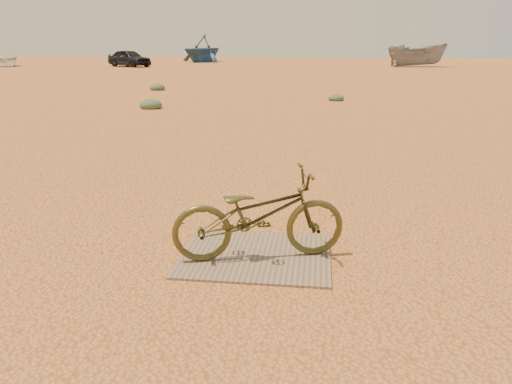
# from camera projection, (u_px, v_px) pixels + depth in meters

# --- Properties ---
(ground) EXTENTS (120.00, 120.00, 0.00)m
(ground) POSITION_uv_depth(u_px,v_px,m) (219.00, 233.00, 5.24)
(ground) COLOR #C08640
(ground) RESTS_ON ground
(plywood_board) EXTENTS (1.39, 1.16, 0.02)m
(plywood_board) POSITION_uv_depth(u_px,v_px,m) (256.00, 255.00, 4.68)
(plywood_board) COLOR #7F6751
(plywood_board) RESTS_ON ground
(bicycle) EXTENTS (1.66, 0.96, 0.83)m
(bicycle) POSITION_uv_depth(u_px,v_px,m) (259.00, 215.00, 4.50)
(bicycle) COLOR #46451F
(bicycle) RESTS_ON plywood_board
(car) EXTENTS (4.14, 3.29, 1.32)m
(car) POSITION_uv_depth(u_px,v_px,m) (129.00, 58.00, 39.32)
(car) COLOR black
(car) RESTS_ON ground
(boat_near_left) EXTENTS (6.34, 6.45, 1.09)m
(boat_near_left) POSITION_uv_depth(u_px,v_px,m) (0.00, 59.00, 40.30)
(boat_near_left) COLOR white
(boat_near_left) RESTS_ON ground
(boat_far_left) EXTENTS (6.04, 6.31, 2.57)m
(boat_far_left) POSITION_uv_depth(u_px,v_px,m) (202.00, 48.00, 47.79)
(boat_far_left) COLOR #2C547D
(boat_far_left) RESTS_ON ground
(boat_mid_right) EXTENTS (4.74, 2.15, 1.78)m
(boat_mid_right) POSITION_uv_depth(u_px,v_px,m) (417.00, 55.00, 39.17)
(boat_mid_right) COLOR slate
(boat_mid_right) RESTS_ON ground
(kale_a) EXTENTS (0.67, 0.67, 0.37)m
(kale_a) POSITION_uv_depth(u_px,v_px,m) (151.00, 108.00, 15.00)
(kale_a) COLOR #4C6843
(kale_a) RESTS_ON ground
(kale_b) EXTENTS (0.53, 0.53, 0.29)m
(kale_b) POSITION_uv_depth(u_px,v_px,m) (336.00, 101.00, 16.97)
(kale_b) COLOR #4C6843
(kale_b) RESTS_ON ground
(kale_c) EXTENTS (0.63, 0.63, 0.35)m
(kale_c) POSITION_uv_depth(u_px,v_px,m) (158.00, 90.00, 20.61)
(kale_c) COLOR #4C6843
(kale_c) RESTS_ON ground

